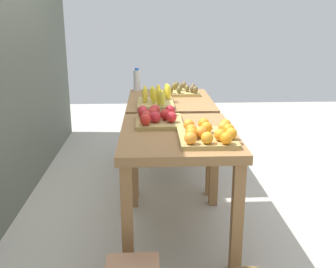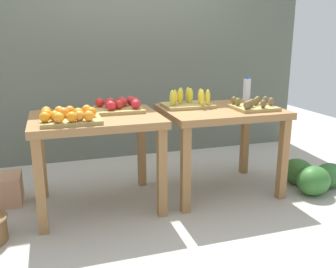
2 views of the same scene
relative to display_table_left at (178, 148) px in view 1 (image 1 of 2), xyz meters
The scene contains 9 objects.
ground_plane 0.88m from the display_table_left, ahead, with size 8.00×8.00×0.00m, color #B6B1A3.
display_table_left is the anchor object (origin of this frame).
display_table_right 1.12m from the display_table_left, ahead, with size 1.04×0.80×0.79m.
orange_bin 0.33m from the display_table_left, 140.21° to the right, with size 0.45×0.38×0.11m.
apple_bin 0.31m from the display_table_left, 32.73° to the left, with size 0.40×0.35×0.11m.
banana_crate 0.88m from the display_table_left, ahead, with size 0.44×0.32×0.17m.
kiwi_bin 1.38m from the display_table_left, ahead, with size 0.37×0.32×0.10m.
water_bottle 1.61m from the display_table_left, 11.80° to the left, with size 0.07×0.07×0.24m.
watermelon_pile 2.08m from the display_table_left, ahead, with size 0.61×0.62×0.27m.
Camera 1 is at (-3.22, 0.19, 1.58)m, focal length 42.76 mm.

